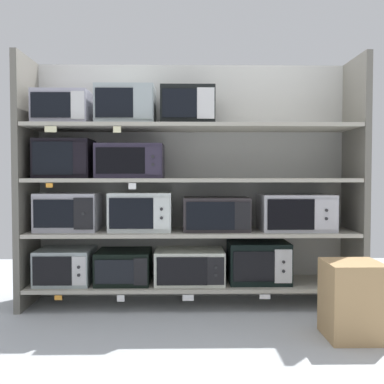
% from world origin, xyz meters
% --- Properties ---
extents(ground, '(6.60, 6.00, 0.02)m').
position_xyz_m(ground, '(0.00, -1.00, -0.01)').
color(ground, '#B2B7BC').
extents(back_panel, '(2.80, 0.04, 2.00)m').
position_xyz_m(back_panel, '(0.00, 0.28, 1.00)').
color(back_panel, '#B2B2AD').
rests_on(back_panel, ground).
extents(upright_left, '(0.05, 0.51, 2.00)m').
position_xyz_m(upright_left, '(-1.33, 0.00, 1.00)').
color(upright_left, '#68645B').
rests_on(upright_left, ground).
extents(upright_right, '(0.05, 0.51, 2.00)m').
position_xyz_m(upright_right, '(1.33, 0.00, 1.00)').
color(upright_right, '#68645B').
rests_on(upright_right, ground).
extents(shelf_0, '(2.60, 0.51, 0.03)m').
position_xyz_m(shelf_0, '(0.00, 0.00, 0.17)').
color(shelf_0, '#ADA899').
rests_on(shelf_0, ground).
extents(microwave_0, '(0.43, 0.42, 0.28)m').
position_xyz_m(microwave_0, '(-1.02, -0.00, 0.32)').
color(microwave_0, '#99A6A8').
rests_on(microwave_0, shelf_0).
extents(microwave_1, '(0.43, 0.41, 0.26)m').
position_xyz_m(microwave_1, '(-0.55, -0.00, 0.31)').
color(microwave_1, black).
rests_on(microwave_1, shelf_0).
extents(microwave_2, '(0.55, 0.42, 0.27)m').
position_xyz_m(microwave_2, '(-0.02, -0.00, 0.31)').
color(microwave_2, silver).
rests_on(microwave_2, shelf_0).
extents(microwave_3, '(0.49, 0.37, 0.33)m').
position_xyz_m(microwave_3, '(0.54, -0.00, 0.34)').
color(microwave_3, black).
rests_on(microwave_3, shelf_0).
extents(price_tag_0, '(0.06, 0.00, 0.04)m').
position_xyz_m(price_tag_0, '(-1.01, -0.26, 0.13)').
color(price_tag_0, orange).
extents(price_tag_1, '(0.06, 0.00, 0.05)m').
position_xyz_m(price_tag_1, '(-0.54, -0.26, 0.12)').
color(price_tag_1, white).
extents(price_tag_2, '(0.09, 0.00, 0.05)m').
position_xyz_m(price_tag_2, '(-0.03, -0.26, 0.12)').
color(price_tag_2, white).
extents(price_tag_3, '(0.08, 0.00, 0.03)m').
position_xyz_m(price_tag_3, '(0.55, -0.26, 0.13)').
color(price_tag_3, white).
extents(shelf_1, '(2.60, 0.51, 0.03)m').
position_xyz_m(shelf_1, '(0.00, 0.00, 0.59)').
color(shelf_1, '#ADA899').
extents(microwave_4, '(0.48, 0.36, 0.30)m').
position_xyz_m(microwave_4, '(-1.00, -0.00, 0.76)').
color(microwave_4, '#B6B4C0').
rests_on(microwave_4, shelf_1).
extents(microwave_5, '(0.49, 0.38, 0.31)m').
position_xyz_m(microwave_5, '(-0.41, -0.00, 0.76)').
color(microwave_5, silver).
rests_on(microwave_5, shelf_1).
extents(microwave_6, '(0.53, 0.38, 0.27)m').
position_xyz_m(microwave_6, '(0.19, -0.00, 0.74)').
color(microwave_6, '#302B2D').
rests_on(microwave_6, shelf_1).
extents(microwave_7, '(0.58, 0.42, 0.29)m').
position_xyz_m(microwave_7, '(0.84, -0.00, 0.75)').
color(microwave_7, '#BABAC1').
rests_on(microwave_7, shelf_1).
extents(shelf_2, '(2.60, 0.51, 0.03)m').
position_xyz_m(shelf_2, '(0.00, 0.00, 1.01)').
color(shelf_2, '#ADA899').
extents(microwave_8, '(0.44, 0.36, 0.31)m').
position_xyz_m(microwave_8, '(-1.02, -0.00, 1.18)').
color(microwave_8, black).
rests_on(microwave_8, shelf_2).
extents(microwave_9, '(0.53, 0.41, 0.27)m').
position_xyz_m(microwave_9, '(-0.49, -0.00, 1.16)').
color(microwave_9, '#2C2637').
rests_on(microwave_9, shelf_2).
extents(price_tag_4, '(0.05, 0.00, 0.03)m').
position_xyz_m(price_tag_4, '(-1.07, -0.26, 0.98)').
color(price_tag_4, orange).
extents(price_tag_5, '(0.06, 0.00, 0.05)m').
position_xyz_m(price_tag_5, '(-0.45, -0.26, 0.97)').
color(price_tag_5, white).
extents(shelf_3, '(2.60, 0.51, 0.03)m').
position_xyz_m(shelf_3, '(0.00, 0.00, 1.44)').
color(shelf_3, '#ADA899').
extents(microwave_10, '(0.43, 0.40, 0.26)m').
position_xyz_m(microwave_10, '(-1.03, -0.00, 1.58)').
color(microwave_10, '#9F9EAF').
rests_on(microwave_10, shelf_3).
extents(microwave_11, '(0.46, 0.35, 0.31)m').
position_xyz_m(microwave_11, '(-0.53, -0.00, 1.61)').
color(microwave_11, '#97A3A5').
rests_on(microwave_11, shelf_3).
extents(microwave_12, '(0.42, 0.41, 0.29)m').
position_xyz_m(microwave_12, '(-0.04, -0.00, 1.60)').
color(microwave_12, black).
rests_on(microwave_12, shelf_3).
extents(price_tag_6, '(0.09, 0.00, 0.04)m').
position_xyz_m(price_tag_6, '(-1.06, -0.26, 1.40)').
color(price_tag_6, beige).
extents(price_tag_7, '(0.06, 0.00, 0.05)m').
position_xyz_m(price_tag_7, '(-0.56, -0.26, 1.39)').
color(price_tag_7, beige).
extents(shipping_carton, '(0.35, 0.35, 0.50)m').
position_xyz_m(shipping_carton, '(1.02, -0.78, 0.25)').
color(shipping_carton, tan).
rests_on(shipping_carton, ground).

